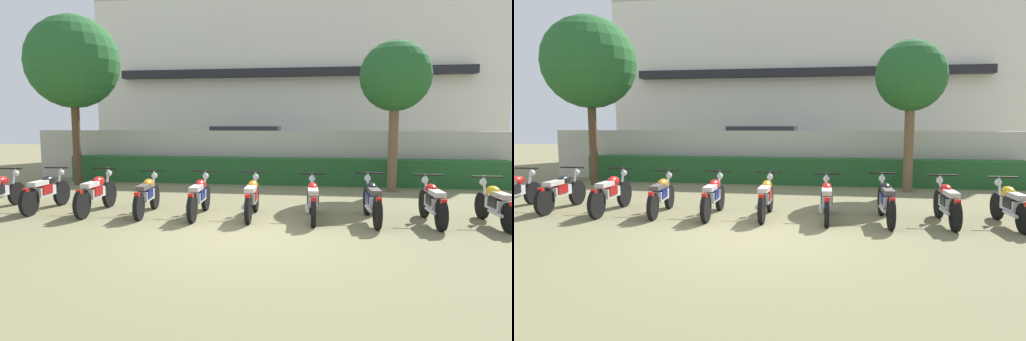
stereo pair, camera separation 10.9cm
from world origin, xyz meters
TOP-DOWN VIEW (x-y plane):
  - ground at (0.00, 0.00)m, footprint 60.00×60.00m
  - building at (0.00, 15.57)m, footprint 18.87×6.50m
  - compound_wall at (0.00, 7.48)m, footprint 17.93×0.30m
  - hedge_row at (0.00, 6.78)m, footprint 14.34×0.70m
  - parked_car at (-1.46, 10.03)m, footprint 4.52×2.11m
  - tree_near_inspector at (-6.50, 5.67)m, footprint 2.94×2.94m
  - tree_far_side at (3.50, 5.69)m, footprint 2.03×2.03m
  - motorcycle_in_row_0 at (-6.05, 1.52)m, footprint 0.60×1.83m
  - motorcycle_in_row_1 at (-4.90, 1.63)m, footprint 0.60×1.90m
  - motorcycle_in_row_2 at (-3.60, 1.55)m, footprint 0.60×1.98m
  - motorcycle_in_row_3 at (-2.41, 1.57)m, footprint 0.60×1.81m
  - motorcycle_in_row_4 at (-1.20, 1.55)m, footprint 0.60×1.88m
  - motorcycle_in_row_5 at (-0.05, 1.60)m, footprint 0.60×1.81m
  - motorcycle_in_row_6 at (1.25, 1.55)m, footprint 0.60×1.82m
  - motorcycle_in_row_7 at (2.46, 1.55)m, footprint 0.60×1.96m
  - motorcycle_in_row_8 at (3.64, 1.55)m, footprint 0.60×1.82m
  - motorcycle_in_row_9 at (4.84, 1.58)m, footprint 0.60×1.77m

SIDE VIEW (x-z plane):
  - ground at x=0.00m, z-range 0.00..0.00m
  - hedge_row at x=0.00m, z-range 0.00..0.87m
  - motorcycle_in_row_9 at x=4.84m, z-range -0.03..0.91m
  - motorcycle_in_row_6 at x=1.25m, z-range -0.03..0.91m
  - motorcycle_in_row_0 at x=-6.05m, z-range -0.03..0.91m
  - motorcycle_in_row_3 at x=-2.41m, z-range -0.03..0.91m
  - motorcycle_in_row_5 at x=-0.05m, z-range -0.03..0.92m
  - motorcycle_in_row_4 at x=-1.20m, z-range -0.03..0.92m
  - motorcycle_in_row_8 at x=3.64m, z-range -0.03..0.93m
  - motorcycle_in_row_1 at x=-4.90m, z-range -0.03..0.94m
  - motorcycle_in_row_7 at x=2.46m, z-range -0.03..0.94m
  - motorcycle_in_row_2 at x=-3.60m, z-range -0.03..0.95m
  - compound_wall at x=0.00m, z-range 0.00..1.75m
  - parked_car at x=-1.46m, z-range -0.01..1.88m
  - tree_far_side at x=3.50m, z-range 1.13..5.53m
  - tree_near_inspector at x=-6.50m, z-range 1.23..6.67m
  - building at x=0.00m, z-range 0.00..8.09m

